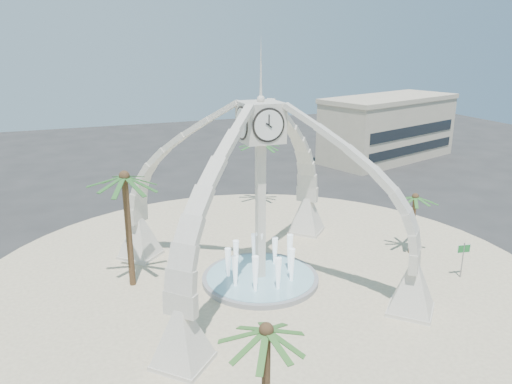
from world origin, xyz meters
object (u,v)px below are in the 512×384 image
object	(u,v)px
palm_east	(415,197)
palm_south	(266,332)
fountain	(260,278)
palm_north	(261,143)
street_sign	(463,253)
palm_west	(124,178)
clock_tower	(261,192)

from	to	relation	value
palm_east	palm_south	size ratio (longest dim) A/B	0.85
fountain	palm_east	distance (m)	13.33
fountain	palm_north	xyz separation A→B (m)	(6.07, 15.30, 6.10)
palm_south	street_sign	world-z (taller)	palm_south
fountain	palm_south	xyz separation A→B (m)	(-5.17, -13.64, 5.11)
palm_north	palm_south	xyz separation A→B (m)	(-11.24, -28.94, -0.98)
palm_east	palm_north	size ratio (longest dim) A/B	0.73
palm_north	street_sign	bearing A→B (deg)	-70.14
palm_east	palm_south	xyz separation A→B (m)	(-17.79, -13.78, 0.81)
palm_east	palm_south	bearing A→B (deg)	-142.23
palm_north	palm_south	size ratio (longest dim) A/B	1.17
palm_east	street_sign	distance (m)	5.47
palm_east	street_sign	xyz separation A→B (m)	(0.63, -4.72, -2.69)
fountain	palm_west	xyz separation A→B (m)	(-8.29, 2.61, 7.26)
fountain	palm_north	distance (m)	17.55
palm_west	street_sign	distance (m)	23.40
fountain	palm_east	size ratio (longest dim) A/B	1.52
palm_west	palm_north	size ratio (longest dim) A/B	1.17
clock_tower	palm_east	size ratio (longest dim) A/B	3.40
palm_north	street_sign	world-z (taller)	palm_north
clock_tower	palm_north	size ratio (longest dim) A/B	2.47
clock_tower	street_sign	bearing A→B (deg)	-19.07
palm_west	palm_south	bearing A→B (deg)	-79.16
palm_west	palm_east	bearing A→B (deg)	-6.75
palm_east	palm_south	world-z (taller)	palm_south
clock_tower	palm_north	world-z (taller)	clock_tower
fountain	palm_south	world-z (taller)	palm_south
clock_tower	street_sign	world-z (taller)	clock_tower
clock_tower	palm_north	xyz separation A→B (m)	(6.07, 15.30, -0.11)
fountain	palm_west	distance (m)	11.32
clock_tower	palm_west	bearing A→B (deg)	162.50
palm_south	clock_tower	bearing A→B (deg)	69.24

